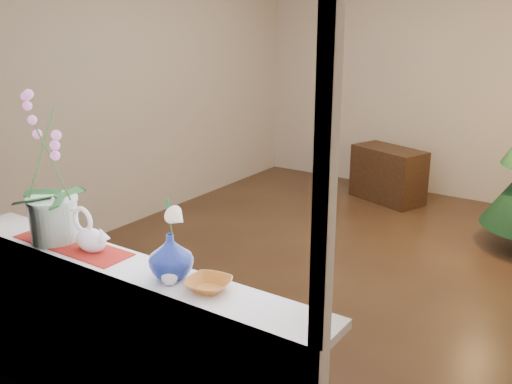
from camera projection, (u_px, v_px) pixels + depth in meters
ground at (341, 266)px, 4.81m from camera, size 5.00×5.00×0.00m
wall_back at (445, 79)px, 6.39m from camera, size 4.50×0.10×2.70m
wall_front at (96, 182)px, 2.44m from camera, size 4.50×0.10×2.70m
wall_left at (140, 87)px, 5.62m from camera, size 0.10×5.00×2.70m
window_apron at (118, 361)px, 2.74m from camera, size 2.20×0.08×0.88m
windowsill at (125, 267)px, 2.67m from camera, size 2.20×0.26×0.04m
window_frame at (94, 99)px, 2.36m from camera, size 2.22×0.06×1.60m
runner at (72, 245)px, 2.87m from camera, size 0.70×0.20×0.01m
orchid_pot at (48, 169)px, 2.83m from camera, size 0.29×0.29×0.76m
swan at (90, 231)px, 2.78m from camera, size 0.26×0.16×0.21m
blue_vase at (171, 253)px, 2.49m from camera, size 0.23×0.23×0.24m
lily at (168, 208)px, 2.43m from camera, size 0.13×0.07×0.18m
paperweight at (170, 277)px, 2.45m from camera, size 0.09×0.09×0.07m
amber_dish at (209, 285)px, 2.41m from camera, size 0.19×0.19×0.04m
side_table at (388, 175)px, 6.45m from camera, size 0.90×0.66×0.61m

